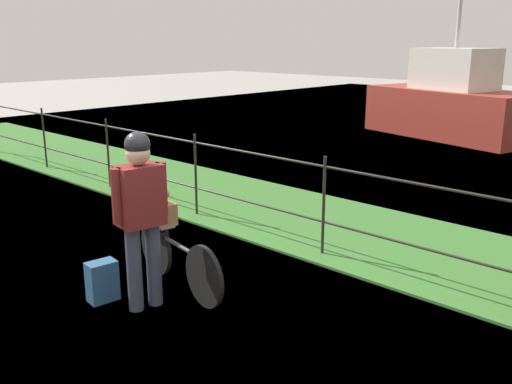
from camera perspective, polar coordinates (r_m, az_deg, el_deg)
ground_plane at (r=5.22m, az=-9.21°, el=-13.16°), size 60.00×60.00×0.00m
grass_strip at (r=7.45m, az=10.94°, el=-4.30°), size 27.00×2.40×0.03m
iron_fence at (r=6.52m, az=6.88°, el=-0.67°), size 18.04×0.04×1.19m
bicycle_main at (r=5.78m, az=-7.94°, el=-6.68°), size 1.57×0.32×0.61m
wooden_crate at (r=5.94m, az=-9.72°, el=-2.10°), size 0.37×0.30×0.23m
terrier_dog at (r=5.86m, az=-9.69°, el=-0.38°), size 0.32×0.18×0.18m
cyclist_person at (r=5.22m, az=-11.58°, el=-1.37°), size 0.32×0.53×1.68m
backpack_on_paving at (r=5.72m, az=-15.29°, el=-8.70°), size 0.21×0.30×0.40m
mooring_bollard at (r=8.28m, az=-11.32°, el=-0.70°), size 0.20×0.20×0.48m
moored_boat_mid at (r=15.58m, az=19.16°, el=8.40°), size 4.71×2.90×3.85m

